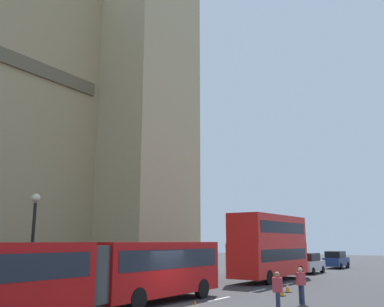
% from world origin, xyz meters
% --- Properties ---
extents(ground_plane, '(160.00, 160.00, 0.00)m').
position_xyz_m(ground_plane, '(0.00, 0.00, 0.00)').
color(ground_plane, '#333335').
extents(articulated_bus, '(17.37, 2.54, 2.90)m').
position_xyz_m(articulated_bus, '(-4.08, 1.99, 1.75)').
color(articulated_bus, '#B20F0F').
rests_on(articulated_bus, ground_plane).
extents(double_decker_bus, '(9.42, 2.54, 4.90)m').
position_xyz_m(double_decker_bus, '(14.53, 2.00, 2.71)').
color(double_decker_bus, red).
rests_on(double_decker_bus, ground_plane).
extents(sedan_lead, '(4.40, 1.86, 1.85)m').
position_xyz_m(sedan_lead, '(23.31, 2.10, 0.91)').
color(sedan_lead, '#B7B7BC').
rests_on(sedan_lead, ground_plane).
extents(sedan_trailing, '(4.40, 1.86, 1.85)m').
position_xyz_m(sedan_trailing, '(32.60, 2.16, 0.91)').
color(sedan_trailing, navy).
rests_on(sedan_trailing, ground_plane).
extents(traffic_cone_middle, '(0.36, 0.36, 0.58)m').
position_xyz_m(traffic_cone_middle, '(6.40, -2.23, 0.28)').
color(traffic_cone_middle, black).
rests_on(traffic_cone_middle, ground_plane).
extents(traffic_cone_east, '(0.36, 0.36, 0.58)m').
position_xyz_m(traffic_cone_east, '(8.15, -1.87, 0.28)').
color(traffic_cone_east, black).
rests_on(traffic_cone_east, ground_plane).
extents(street_lamp, '(0.44, 0.44, 5.27)m').
position_xyz_m(street_lamp, '(-3.37, 6.50, 3.06)').
color(street_lamp, black).
rests_on(street_lamp, ground_plane).
extents(pedestrian_near_cones, '(0.35, 0.45, 1.69)m').
position_xyz_m(pedestrian_near_cones, '(0.79, -4.40, 0.91)').
color(pedestrian_near_cones, '#262D4C').
rests_on(pedestrian_near_cones, ground_plane).
extents(pedestrian_by_kerb, '(0.46, 0.43, 1.69)m').
position_xyz_m(pedestrian_by_kerb, '(4.17, -4.17, 0.91)').
color(pedestrian_by_kerb, '#262D4C').
rests_on(pedestrian_by_kerb, ground_plane).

